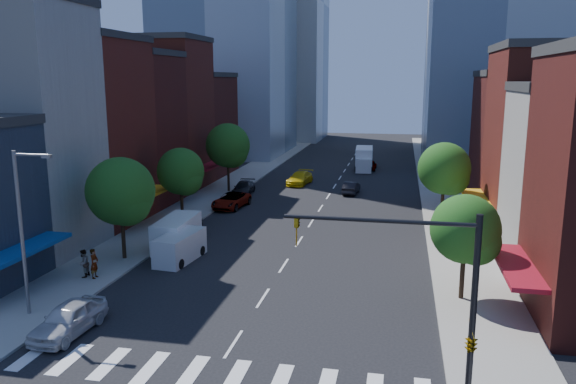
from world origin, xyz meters
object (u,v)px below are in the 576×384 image
object	(u,v)px
traffic_car_far	(370,165)
taxi	(300,178)
parked_car_front	(69,319)
parked_car_second	(188,227)
traffic_car_oncoming	(351,188)
parked_car_third	(231,200)
box_truck	(364,159)
pedestrian_far	(83,263)
cargo_van_near	(176,233)
parked_car_rear	(244,188)
cargo_van_far	(179,248)
pedestrian_near	(94,263)

from	to	relation	value
traffic_car_far	taxi	bearing A→B (deg)	60.53
parked_car_front	parked_car_second	size ratio (longest dim) A/B	1.25
traffic_car_oncoming	parked_car_third	bearing A→B (deg)	45.05
traffic_car_far	box_truck	xyz separation A→B (m)	(-0.87, 0.11, 0.74)
parked_car_second	parked_car_third	bearing A→B (deg)	84.32
pedestrian_far	parked_car_third	bearing A→B (deg)	169.90
traffic_car_oncoming	cargo_van_near	bearing A→B (deg)	69.08
traffic_car_far	parked_car_rear	bearing A→B (deg)	58.74
cargo_van_far	traffic_car_oncoming	world-z (taller)	cargo_van_far
parked_car_second	box_truck	distance (m)	39.10
parked_car_rear	cargo_van_far	world-z (taller)	cargo_van_far
cargo_van_near	cargo_van_far	distance (m)	3.26
parked_car_second	parked_car_third	world-z (taller)	parked_car_third
parked_car_rear	traffic_car_far	size ratio (longest dim) A/B	1.14
box_truck	pedestrian_far	bearing A→B (deg)	-110.03
parked_car_third	traffic_car_oncoming	distance (m)	14.72
cargo_van_near	traffic_car_far	xyz separation A→B (m)	(12.41, 40.82, -0.42)
box_truck	parked_car_front	bearing A→B (deg)	-104.37
cargo_van_near	traffic_car_oncoming	bearing A→B (deg)	62.44
parked_car_third	pedestrian_far	distance (m)	21.87
parked_car_third	traffic_car_far	bearing A→B (deg)	72.15
parked_car_rear	taxi	xyz separation A→B (m)	(5.15, 7.11, 0.06)
parked_car_second	traffic_car_far	distance (m)	39.27
cargo_van_far	parked_car_rear	bearing A→B (deg)	101.19
taxi	pedestrian_near	xyz separation A→B (m)	(-7.05, -35.49, 0.34)
parked_car_third	pedestrian_near	bearing A→B (deg)	-89.86
parked_car_front	taxi	world-z (taller)	parked_car_front
cargo_van_near	traffic_car_oncoming	distance (m)	26.08
parked_car_rear	cargo_van_near	distance (m)	20.75
parked_car_second	box_truck	world-z (taller)	box_truck
traffic_car_oncoming	pedestrian_near	size ratio (longest dim) A/B	2.14
parked_car_second	cargo_van_far	bearing A→B (deg)	-75.61
taxi	pedestrian_far	world-z (taller)	pedestrian_far
parked_car_third	pedestrian_far	xyz separation A→B (m)	(-3.30, -21.62, 0.31)
cargo_van_near	parked_car_third	bearing A→B (deg)	87.83
pedestrian_far	cargo_van_far	bearing A→B (deg)	133.93
box_truck	pedestrian_far	distance (m)	50.77
parked_car_second	traffic_car_oncoming	size ratio (longest dim) A/B	0.93
parked_car_front	parked_car_second	distance (m)	18.82
box_truck	pedestrian_near	distance (m)	50.55
cargo_van_near	cargo_van_far	bearing A→B (deg)	-65.68
parked_car_front	pedestrian_far	world-z (taller)	pedestrian_far
parked_car_front	traffic_car_far	bearing A→B (deg)	81.06
parked_car_front	box_truck	world-z (taller)	box_truck
parked_car_third	cargo_van_far	bearing A→B (deg)	-78.59
cargo_van_far	pedestrian_far	xyz separation A→B (m)	(-4.66, -4.72, 0.07)
parked_car_front	traffic_car_far	size ratio (longest dim) A/B	1.12
traffic_car_oncoming	pedestrian_far	size ratio (longest dim) A/B	2.28
parked_car_second	traffic_car_far	world-z (taller)	traffic_car_far
parked_car_rear	parked_car_second	bearing A→B (deg)	-93.72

